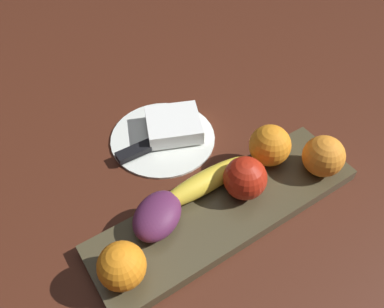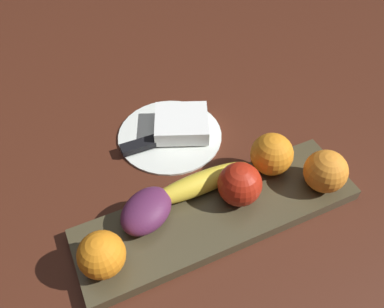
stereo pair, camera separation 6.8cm
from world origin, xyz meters
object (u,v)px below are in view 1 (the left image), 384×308
orange_near_banana (122,266)px  fruit_tray (227,210)px  apple (245,178)px  orange_near_apple (324,156)px  orange_center (270,145)px  dinner_plate (163,137)px  banana (205,182)px  folded_napkin (174,125)px  grape_bunch (157,216)px  knife (146,147)px

orange_near_banana → fruit_tray: bearing=5.0°
apple → orange_near_apple: (0.14, -0.04, -0.00)m
orange_near_apple → apple: bearing=165.7°
orange_center → dinner_plate: orange_center is taller
apple → orange_near_banana: apple is taller
banana → orange_near_apple: 0.21m
folded_napkin → apple: bearing=-86.0°
grape_bunch → knife: size_ratio=0.53×
orange_center → grape_bunch: 0.23m
banana → knife: (-0.03, 0.15, -0.03)m
grape_bunch → knife: grape_bunch is taller
banana → apple: bearing=-40.0°
orange_near_banana → grape_bunch: bearing=30.9°
banana → orange_near_apple: (0.19, -0.08, 0.02)m
banana → orange_center: 0.13m
folded_napkin → fruit_tray: bearing=-97.0°
banana → orange_near_banana: 0.20m
knife → orange_center: bearing=-42.1°
apple → folded_napkin: (-0.01, 0.20, -0.03)m
knife → folded_napkin: bearing=12.0°
apple → dinner_plate: 0.21m
banana → orange_center: bearing=-4.3°
orange_near_apple → dinner_plate: bearing=127.4°
orange_near_apple → grape_bunch: (-0.30, 0.06, -0.01)m
dinner_plate → knife: size_ratio=1.15×
orange_near_apple → dinner_plate: (-0.18, 0.24, -0.05)m
banana → folded_napkin: size_ratio=1.79×
orange_near_apple → orange_near_banana: bearing=178.5°
knife → banana: bearing=-76.0°
banana → orange_center: orange_center is taller
knife → orange_near_apple: bearing=-43.7°
dinner_plate → knife: bearing=-163.2°
apple → orange_near_banana: size_ratio=1.05×
apple → banana: apple is taller
fruit_tray → apple: apple is taller
fruit_tray → banana: (-0.01, 0.05, 0.03)m
apple → orange_center: 0.09m
orange_near_apple → knife: orange_near_apple is taller
grape_bunch → folded_napkin: 0.23m
grape_bunch → dinner_plate: grape_bunch is taller
orange_center → folded_napkin: size_ratio=0.71×
dinner_plate → knife: knife is taller
apple → orange_near_banana: (-0.24, -0.03, -0.00)m
banana → orange_near_banana: size_ratio=2.71×
orange_near_apple → knife: bearing=135.1°
fruit_tray → orange_center: size_ratio=6.41×
orange_near_banana → folded_napkin: 0.32m
apple → dinner_plate: (-0.04, 0.20, -0.05)m
orange_near_banana → folded_napkin: bearing=45.8°
folded_napkin → orange_near_banana: bearing=-134.2°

